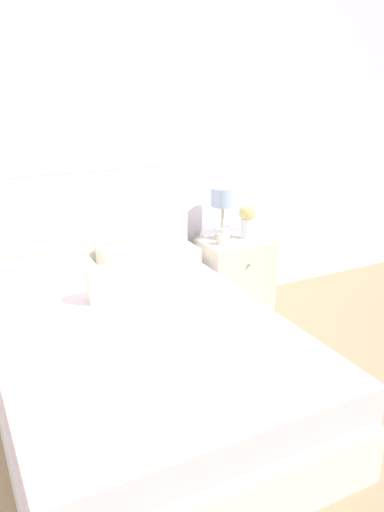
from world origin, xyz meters
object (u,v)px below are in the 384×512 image
(table_lamp, at_px, (223,204))
(flower_vase, at_px, (247,219))
(alarm_clock, at_px, (221,239))
(bed, at_px, (136,354))
(nightstand, at_px, (234,276))

(table_lamp, height_order, flower_vase, table_lamp)
(flower_vase, relative_size, alarm_clock, 3.38)
(bed, height_order, alarm_clock, bed)
(bed, bearing_deg, nightstand, 33.51)
(bed, xyz_separation_m, nightstand, (1.06, 0.70, 0.01))
(bed, bearing_deg, alarm_clock, 35.89)
(nightstand, bearing_deg, flower_vase, 5.50)
(bed, distance_m, table_lamp, 1.37)
(nightstand, bearing_deg, alarm_clock, -164.65)
(nightstand, relative_size, table_lamp, 1.50)
(nightstand, xyz_separation_m, flower_vase, (0.10, 0.01, 0.43))
(alarm_clock, bearing_deg, bed, -144.11)
(bed, height_order, nightstand, bed)
(alarm_clock, bearing_deg, nightstand, 15.35)
(bed, bearing_deg, table_lamp, 38.17)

